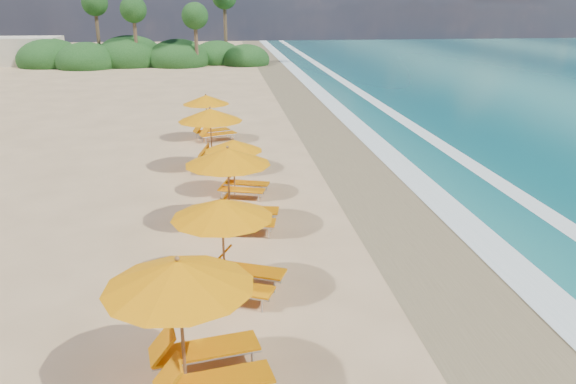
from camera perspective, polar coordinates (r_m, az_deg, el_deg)
ground at (r=17.16m, az=0.00°, el=-3.79°), size 160.00×160.00×0.00m
wet_sand at (r=18.04m, az=12.73°, el=-3.09°), size 4.00×160.00×0.01m
surf_foam at (r=19.09m, az=20.41°, el=-2.54°), size 4.00×160.00×0.01m
station_1 at (r=10.09m, az=-9.57°, el=-12.17°), size 3.13×2.99×2.62m
station_2 at (r=13.18m, az=-5.82°, el=-4.81°), size 3.13×3.10×2.40m
station_3 at (r=16.85m, az=-5.35°, el=0.93°), size 3.11×2.98×2.58m
station_4 at (r=19.88m, az=-5.04°, el=2.89°), size 2.61×2.54×2.06m
station_5 at (r=22.88m, az=-7.27°, el=5.74°), size 2.83×2.62×2.61m
station_6 at (r=28.08m, az=-7.88°, el=7.80°), size 2.97×2.92×2.29m
treeline at (r=62.00m, az=-14.73°, el=13.16°), size 25.80×8.80×9.74m
beach_building at (r=67.01m, az=-25.01°, el=12.78°), size 7.00×5.00×2.80m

